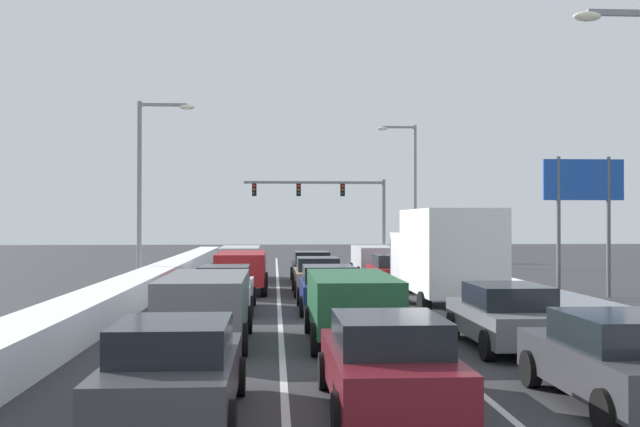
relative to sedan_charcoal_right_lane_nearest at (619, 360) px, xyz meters
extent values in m
plane|color=#333335|center=(-3.62, 14.23, -0.76)|extent=(139.26, 139.26, 0.00)
cube|color=silver|center=(-1.92, 19.58, -0.76)|extent=(0.14, 58.92, 0.01)
cube|color=silver|center=(-5.32, 19.58, -0.76)|extent=(0.14, 58.92, 0.01)
cube|color=white|center=(3.38, 19.58, -0.46)|extent=(2.16, 58.92, 0.61)
cube|color=white|center=(-10.62, 19.58, -0.30)|extent=(1.48, 58.92, 0.93)
cube|color=#38383D|center=(0.00, 0.04, -0.13)|extent=(1.82, 4.50, 0.70)
cube|color=black|center=(0.00, -0.11, 0.47)|extent=(1.64, 2.20, 0.55)
cylinder|color=black|center=(-0.89, 1.59, -0.43)|extent=(0.22, 0.66, 0.66)
cylinder|color=black|center=(0.89, 1.59, -0.43)|extent=(0.22, 0.66, 0.66)
cylinder|color=black|center=(-0.89, -1.51, -0.43)|extent=(0.22, 0.66, 0.66)
cube|color=slate|center=(-0.07, 5.68, -0.13)|extent=(1.82, 4.50, 0.70)
cube|color=black|center=(-0.07, 5.53, 0.47)|extent=(1.64, 2.20, 0.55)
cube|color=red|center=(-0.76, 3.48, -0.01)|extent=(0.24, 0.08, 0.14)
cube|color=red|center=(0.63, 3.48, -0.01)|extent=(0.24, 0.08, 0.14)
cylinder|color=black|center=(-0.96, 7.23, -0.43)|extent=(0.22, 0.66, 0.66)
cylinder|color=black|center=(0.82, 7.23, -0.43)|extent=(0.22, 0.66, 0.66)
cylinder|color=black|center=(-0.96, 4.13, -0.43)|extent=(0.22, 0.66, 0.66)
cylinder|color=black|center=(0.82, 4.13, -0.43)|extent=(0.22, 0.66, 0.66)
cube|color=silver|center=(0.01, 15.28, 0.80)|extent=(2.35, 2.20, 2.00)
cube|color=silver|center=(0.01, 11.68, 1.30)|extent=(2.35, 5.00, 2.60)
cylinder|color=black|center=(-1.11, 15.58, -0.30)|extent=(0.28, 0.92, 0.92)
cylinder|color=black|center=(1.14, 15.58, -0.30)|extent=(0.28, 0.92, 0.92)
cylinder|color=black|center=(-1.11, 10.18, -0.30)|extent=(0.28, 0.92, 0.92)
cylinder|color=black|center=(1.14, 10.18, -0.30)|extent=(0.28, 0.92, 0.92)
cube|color=maroon|center=(-0.27, 21.23, -0.13)|extent=(1.82, 4.50, 0.70)
cube|color=black|center=(-0.27, 21.08, 0.47)|extent=(1.64, 2.20, 0.55)
cube|color=red|center=(-0.96, 19.03, -0.01)|extent=(0.24, 0.08, 0.14)
cube|color=red|center=(0.42, 19.03, -0.01)|extent=(0.24, 0.08, 0.14)
cylinder|color=black|center=(-1.16, 22.78, -0.43)|extent=(0.22, 0.66, 0.66)
cylinder|color=black|center=(0.62, 22.78, -0.43)|extent=(0.22, 0.66, 0.66)
cylinder|color=black|center=(-1.16, 19.68, -0.43)|extent=(0.22, 0.66, 0.66)
cylinder|color=black|center=(0.62, 19.68, -0.43)|extent=(0.22, 0.66, 0.66)
cube|color=#B7BABF|center=(-0.30, 27.21, 0.28)|extent=(1.95, 4.90, 1.25)
cube|color=black|center=(-0.30, 24.80, 0.56)|extent=(1.56, 0.06, 0.55)
cube|color=red|center=(-1.08, 24.81, 0.18)|extent=(0.20, 0.08, 0.28)
cube|color=red|center=(0.48, 24.81, 0.18)|extent=(0.20, 0.08, 0.28)
cylinder|color=black|center=(-1.26, 28.91, -0.39)|extent=(0.25, 0.74, 0.74)
cylinder|color=black|center=(0.65, 28.91, -0.39)|extent=(0.25, 0.74, 0.74)
cylinder|color=black|center=(-1.26, 25.51, -0.39)|extent=(0.25, 0.74, 0.74)
cylinder|color=black|center=(0.65, 25.51, -0.39)|extent=(0.25, 0.74, 0.74)
cube|color=maroon|center=(-3.71, 0.07, -0.13)|extent=(1.82, 4.50, 0.70)
cube|color=black|center=(-3.71, -0.08, 0.47)|extent=(1.64, 2.20, 0.55)
cube|color=red|center=(-4.41, -2.13, -0.01)|extent=(0.24, 0.08, 0.14)
cube|color=red|center=(-3.02, -2.13, -0.01)|extent=(0.24, 0.08, 0.14)
cylinder|color=black|center=(-4.60, 1.62, -0.43)|extent=(0.22, 0.66, 0.66)
cylinder|color=black|center=(-2.82, 1.62, -0.43)|extent=(0.22, 0.66, 0.66)
cylinder|color=black|center=(-4.60, -1.48, -0.43)|extent=(0.22, 0.66, 0.66)
cylinder|color=black|center=(-2.82, -1.48, -0.43)|extent=(0.22, 0.66, 0.66)
cube|color=#1E5633|center=(-3.62, 6.62, 0.28)|extent=(1.95, 4.90, 1.25)
cube|color=black|center=(-3.62, 4.21, 0.56)|extent=(1.56, 0.06, 0.55)
cube|color=red|center=(-4.40, 4.22, 0.18)|extent=(0.20, 0.08, 0.28)
cube|color=red|center=(-2.84, 4.22, 0.18)|extent=(0.20, 0.08, 0.28)
cylinder|color=black|center=(-4.57, 8.32, -0.39)|extent=(0.25, 0.74, 0.74)
cylinder|color=black|center=(-2.66, 8.32, -0.39)|extent=(0.25, 0.74, 0.74)
cylinder|color=black|center=(-4.57, 4.92, -0.39)|extent=(0.25, 0.74, 0.74)
cylinder|color=black|center=(-2.66, 4.92, -0.39)|extent=(0.25, 0.74, 0.74)
cube|color=navy|center=(-3.71, 13.28, -0.13)|extent=(1.82, 4.50, 0.70)
cube|color=black|center=(-3.71, 13.13, 0.47)|extent=(1.64, 2.20, 0.55)
cube|color=red|center=(-4.40, 11.08, -0.01)|extent=(0.24, 0.08, 0.14)
cube|color=red|center=(-3.02, 11.08, -0.01)|extent=(0.24, 0.08, 0.14)
cylinder|color=black|center=(-4.60, 14.83, -0.43)|extent=(0.22, 0.66, 0.66)
cylinder|color=black|center=(-2.82, 14.83, -0.43)|extent=(0.22, 0.66, 0.66)
cylinder|color=black|center=(-4.60, 11.73, -0.43)|extent=(0.22, 0.66, 0.66)
cylinder|color=black|center=(-2.82, 11.73, -0.43)|extent=(0.22, 0.66, 0.66)
cube|color=#937F60|center=(-3.74, 19.05, -0.13)|extent=(1.82, 4.50, 0.70)
cube|color=black|center=(-3.74, 18.90, 0.47)|extent=(1.64, 2.20, 0.55)
cube|color=red|center=(-4.43, 16.85, -0.01)|extent=(0.24, 0.08, 0.14)
cube|color=red|center=(-3.05, 16.85, -0.01)|extent=(0.24, 0.08, 0.14)
cylinder|color=black|center=(-4.63, 20.60, -0.43)|extent=(0.22, 0.66, 0.66)
cylinder|color=black|center=(-2.85, 20.60, -0.43)|extent=(0.22, 0.66, 0.66)
cylinder|color=black|center=(-4.63, 17.50, -0.43)|extent=(0.22, 0.66, 0.66)
cylinder|color=black|center=(-2.85, 17.50, -0.43)|extent=(0.22, 0.66, 0.66)
cube|color=black|center=(-3.68, 24.88, -0.13)|extent=(1.82, 4.50, 0.70)
cube|color=black|center=(-3.68, 24.73, 0.47)|extent=(1.64, 2.20, 0.55)
cube|color=red|center=(-4.37, 22.68, -0.01)|extent=(0.24, 0.08, 0.14)
cube|color=red|center=(-2.99, 22.68, -0.01)|extent=(0.24, 0.08, 0.14)
cylinder|color=black|center=(-4.57, 26.43, -0.43)|extent=(0.22, 0.66, 0.66)
cylinder|color=black|center=(-2.79, 26.43, -0.43)|extent=(0.22, 0.66, 0.66)
cylinder|color=black|center=(-4.57, 23.33, -0.43)|extent=(0.22, 0.66, 0.66)
cylinder|color=black|center=(-2.79, 23.33, -0.43)|extent=(0.22, 0.66, 0.66)
cube|color=#38383D|center=(-7.00, -0.32, -0.13)|extent=(1.82, 4.50, 0.70)
cube|color=black|center=(-7.00, -0.47, 0.47)|extent=(1.64, 2.20, 0.55)
cube|color=red|center=(-7.69, -2.52, -0.01)|extent=(0.24, 0.08, 0.14)
cube|color=red|center=(-6.31, -2.52, -0.01)|extent=(0.24, 0.08, 0.14)
cylinder|color=black|center=(-7.89, 1.23, -0.43)|extent=(0.22, 0.66, 0.66)
cylinder|color=black|center=(-6.11, 1.23, -0.43)|extent=(0.22, 0.66, 0.66)
cylinder|color=black|center=(-6.11, -1.87, -0.43)|extent=(0.22, 0.66, 0.66)
cube|color=slate|center=(-7.16, 6.69, 0.28)|extent=(1.95, 4.90, 1.25)
cube|color=black|center=(-7.16, 4.28, 0.56)|extent=(1.56, 0.06, 0.55)
cube|color=red|center=(-7.94, 4.29, 0.18)|extent=(0.20, 0.08, 0.28)
cube|color=red|center=(-6.38, 4.29, 0.18)|extent=(0.20, 0.08, 0.28)
cylinder|color=black|center=(-8.12, 8.39, -0.39)|extent=(0.25, 0.74, 0.74)
cylinder|color=black|center=(-6.21, 8.39, -0.39)|extent=(0.25, 0.74, 0.74)
cylinder|color=black|center=(-8.12, 4.99, -0.39)|extent=(0.25, 0.74, 0.74)
cylinder|color=black|center=(-6.21, 4.99, -0.39)|extent=(0.25, 0.74, 0.74)
cube|color=silver|center=(-7.14, 13.45, -0.13)|extent=(1.82, 4.50, 0.70)
cube|color=black|center=(-7.14, 13.30, 0.47)|extent=(1.64, 2.20, 0.55)
cube|color=red|center=(-7.84, 11.25, -0.01)|extent=(0.24, 0.08, 0.14)
cube|color=red|center=(-6.45, 11.25, -0.01)|extent=(0.24, 0.08, 0.14)
cylinder|color=black|center=(-8.03, 15.00, -0.43)|extent=(0.22, 0.66, 0.66)
cylinder|color=black|center=(-6.25, 15.00, -0.43)|extent=(0.22, 0.66, 0.66)
cylinder|color=black|center=(-8.03, 11.90, -0.43)|extent=(0.22, 0.66, 0.66)
cylinder|color=black|center=(-6.25, 11.90, -0.43)|extent=(0.22, 0.66, 0.66)
cube|color=maroon|center=(-6.86, 19.85, 0.28)|extent=(1.95, 4.90, 1.25)
cube|color=black|center=(-6.86, 17.44, 0.56)|extent=(1.56, 0.06, 0.55)
cube|color=red|center=(-7.64, 17.45, 0.18)|extent=(0.20, 0.08, 0.28)
cube|color=red|center=(-6.08, 17.45, 0.18)|extent=(0.20, 0.08, 0.28)
cylinder|color=black|center=(-7.82, 21.55, -0.39)|extent=(0.25, 0.74, 0.74)
cylinder|color=black|center=(-5.91, 21.55, -0.39)|extent=(0.25, 0.74, 0.74)
cylinder|color=black|center=(-7.82, 18.15, -0.39)|extent=(0.25, 0.74, 0.74)
cylinder|color=black|center=(-5.91, 18.15, -0.39)|extent=(0.25, 0.74, 0.74)
cube|color=#B7BABF|center=(-7.23, 26.93, 0.28)|extent=(1.95, 4.90, 1.25)
cube|color=black|center=(-7.23, 24.52, 0.56)|extent=(1.56, 0.06, 0.55)
cube|color=red|center=(-8.01, 24.53, 0.18)|extent=(0.20, 0.08, 0.28)
cube|color=red|center=(-6.45, 24.53, 0.18)|extent=(0.20, 0.08, 0.28)
cylinder|color=black|center=(-8.19, 28.63, -0.39)|extent=(0.25, 0.74, 0.74)
cylinder|color=black|center=(-6.28, 28.63, -0.39)|extent=(0.25, 0.74, 0.74)
cylinder|color=black|center=(-8.19, 25.23, -0.39)|extent=(0.25, 0.74, 0.74)
cylinder|color=black|center=(-6.28, 25.23, -0.39)|extent=(0.25, 0.74, 0.74)
cylinder|color=slate|center=(2.98, 46.36, 2.34)|extent=(0.28, 0.28, 6.20)
cube|color=slate|center=(-2.42, 46.36, 5.19)|extent=(10.80, 0.20, 0.20)
cube|color=black|center=(-0.22, 46.36, 4.61)|extent=(0.34, 0.34, 0.95)
sphere|color=red|center=(-0.22, 46.18, 4.90)|extent=(0.22, 0.22, 0.22)
sphere|color=#593F0C|center=(-0.22, 46.18, 4.61)|extent=(0.22, 0.22, 0.22)
sphere|color=#0C3819|center=(-0.22, 46.18, 4.33)|extent=(0.22, 0.22, 0.22)
cube|color=black|center=(-3.62, 46.36, 4.61)|extent=(0.34, 0.34, 0.95)
sphere|color=red|center=(-3.62, 46.18, 4.90)|extent=(0.22, 0.22, 0.22)
sphere|color=#593F0C|center=(-3.62, 46.18, 4.61)|extent=(0.22, 0.22, 0.22)
sphere|color=#0C3819|center=(-3.62, 46.18, 4.33)|extent=(0.22, 0.22, 0.22)
cube|color=black|center=(-7.02, 46.36, 4.61)|extent=(0.34, 0.34, 0.95)
sphere|color=red|center=(-7.02, 46.18, 4.90)|extent=(0.22, 0.22, 0.22)
sphere|color=#593F0C|center=(-7.02, 46.18, 4.61)|extent=(0.22, 0.22, 0.22)
sphere|color=#0C3819|center=(-7.02, 46.18, 4.33)|extent=(0.22, 0.22, 0.22)
cube|color=gray|center=(3.23, 6.19, 7.33)|extent=(2.20, 0.14, 0.14)
ellipsoid|color=#EAE5C6|center=(2.13, 6.19, 7.23)|extent=(0.70, 0.36, 0.24)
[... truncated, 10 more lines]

